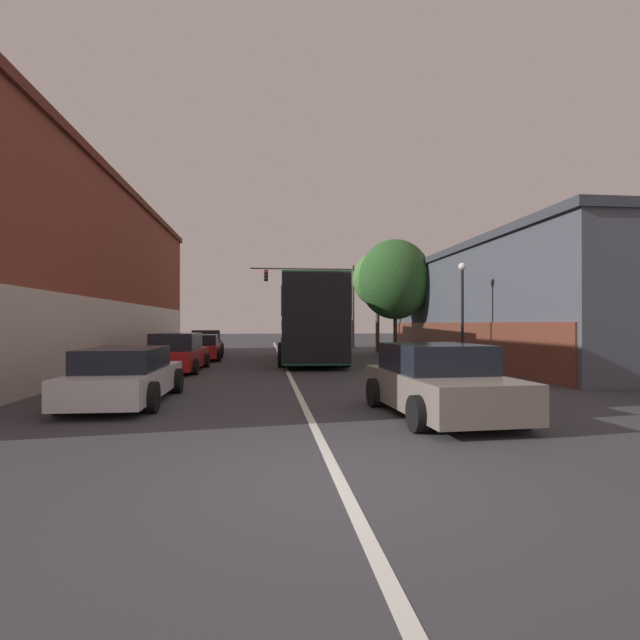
{
  "coord_description": "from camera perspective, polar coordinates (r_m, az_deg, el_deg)",
  "views": [
    {
      "loc": [
        -0.84,
        -5.52,
        1.77
      ],
      "look_at": [
        1.57,
        16.11,
        1.91
      ],
      "focal_mm": 28.0,
      "sensor_mm": 36.0,
      "label": 1
    }
  ],
  "objects": [
    {
      "name": "lane_center_line",
      "position": [
        22.83,
        -4.24,
        -4.81
      ],
      "size": [
        0.14,
        46.45,
        0.01
      ],
      "color": "silver",
      "rests_on": "ground_plane"
    },
    {
      "name": "parked_car_left_near",
      "position": [
        19.19,
        -15.98,
        -3.69
      ],
      "size": [
        2.0,
        4.68,
        1.41
      ],
      "rotation": [
        0.0,
        0.0,
        1.55
      ],
      "color": "red",
      "rests_on": "ground_plane"
    },
    {
      "name": "bus",
      "position": [
        23.36,
        -1.04,
        0.36
      ],
      "size": [
        3.3,
        10.62,
        3.7
      ],
      "rotation": [
        0.0,
        0.0,
        1.52
      ],
      "color": "#145133",
      "rests_on": "ground_plane"
    },
    {
      "name": "street_tree_far",
      "position": [
        30.71,
        6.59,
        4.63
      ],
      "size": [
        3.02,
        2.72,
        6.13
      ],
      "color": "brown",
      "rests_on": "ground_plane"
    },
    {
      "name": "parked_car_left_distant",
      "position": [
        24.7,
        -13.69,
        -3.11
      ],
      "size": [
        2.28,
        3.88,
        1.23
      ],
      "rotation": [
        0.0,
        0.0,
        1.61
      ],
      "color": "red",
      "rests_on": "ground_plane"
    },
    {
      "name": "building_right_storefront",
      "position": [
        24.71,
        21.37,
        1.8
      ],
      "size": [
        6.63,
        19.27,
        5.16
      ],
      "color": "#4C515B",
      "rests_on": "ground_plane"
    },
    {
      "name": "street_tree_near",
      "position": [
        27.05,
        8.58,
        4.61
      ],
      "size": [
        3.89,
        3.5,
        6.26
      ],
      "color": "#3D2D1E",
      "rests_on": "ground_plane"
    },
    {
      "name": "traffic_signal_gantry",
      "position": [
        36.26,
        -0.17,
        3.91
      ],
      "size": [
        7.56,
        0.36,
        6.02
      ],
      "color": "#514C47",
      "rests_on": "ground_plane"
    },
    {
      "name": "parked_car_left_mid",
      "position": [
        30.18,
        -12.91,
        -2.48
      ],
      "size": [
        2.34,
        4.6,
        1.37
      ],
      "rotation": [
        0.0,
        0.0,
        1.68
      ],
      "color": "slate",
      "rests_on": "ground_plane"
    },
    {
      "name": "ground_plane",
      "position": [
        5.85,
        2.31,
        -17.94
      ],
      "size": [
        160.0,
        160.0,
        0.0
      ],
      "primitive_type": "plane",
      "color": "#38383D"
    },
    {
      "name": "building_left_brick",
      "position": [
        22.91,
        -29.31,
        4.88
      ],
      "size": [
        6.82,
        26.86,
        7.47
      ],
      "color": "brown",
      "rests_on": "ground_plane"
    },
    {
      "name": "street_lamp",
      "position": [
        18.7,
        15.97,
        0.83
      ],
      "size": [
        0.29,
        0.29,
        3.96
      ],
      "color": "black",
      "rests_on": "ground_plane"
    },
    {
      "name": "hatchback_foreground",
      "position": [
        9.87,
        13.41,
        -6.89
      ],
      "size": [
        2.26,
        4.16,
        1.36
      ],
      "rotation": [
        0.0,
        0.0,
        1.63
      ],
      "color": "slate",
      "rests_on": "ground_plane"
    },
    {
      "name": "parked_car_left_far",
      "position": [
        11.95,
        -21.3,
        -5.99
      ],
      "size": [
        1.95,
        4.61,
        1.23
      ],
      "rotation": [
        0.0,
        0.0,
        1.57
      ],
      "color": "silver",
      "rests_on": "ground_plane"
    }
  ]
}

